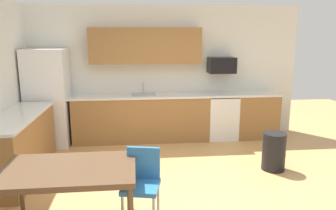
# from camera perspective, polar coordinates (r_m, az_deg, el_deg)

# --- Properties ---
(ground_plane) EXTENTS (12.00, 12.00, 0.00)m
(ground_plane) POSITION_cam_1_polar(r_m,az_deg,el_deg) (4.60, 1.34, -14.96)
(ground_plane) COLOR tan
(wall_back) EXTENTS (5.80, 0.10, 2.70)m
(wall_back) POSITION_cam_1_polar(r_m,az_deg,el_deg) (6.77, -1.46, 5.82)
(wall_back) COLOR silver
(wall_back) RESTS_ON ground
(cabinet_run_back) EXTENTS (2.70, 0.60, 0.90)m
(cabinet_run_back) POSITION_cam_1_polar(r_m,az_deg,el_deg) (6.57, -4.68, -2.40)
(cabinet_run_back) COLOR olive
(cabinet_run_back) RESTS_ON ground
(cabinet_run_back_right) EXTENTS (0.85, 0.60, 0.90)m
(cabinet_run_back_right) POSITION_cam_1_polar(r_m,az_deg,el_deg) (7.03, 15.08, -1.82)
(cabinet_run_back_right) COLOR olive
(cabinet_run_back_right) RESTS_ON ground
(cabinet_run_left) EXTENTS (0.60, 2.00, 0.90)m
(cabinet_run_left) POSITION_cam_1_polar(r_m,az_deg,el_deg) (5.42, -24.88, -6.67)
(cabinet_run_left) COLOR olive
(cabinet_run_left) RESTS_ON ground
(countertop_back) EXTENTS (4.80, 0.64, 0.04)m
(countertop_back) POSITION_cam_1_polar(r_m,az_deg,el_deg) (6.49, -1.20, 1.71)
(countertop_back) COLOR silver
(countertop_back) RESTS_ON cabinet_run_back
(countertop_left) EXTENTS (0.64, 2.00, 0.04)m
(countertop_left) POSITION_cam_1_polar(r_m,az_deg,el_deg) (5.30, -25.33, -1.84)
(countertop_left) COLOR silver
(countertop_left) RESTS_ON cabinet_run_left
(upper_cabinets_back) EXTENTS (2.20, 0.34, 0.70)m
(upper_cabinets_back) POSITION_cam_1_polar(r_m,az_deg,el_deg) (6.49, -4.01, 10.40)
(upper_cabinets_back) COLOR olive
(refrigerator) EXTENTS (0.76, 0.70, 1.85)m
(refrigerator) POSITION_cam_1_polar(r_m,az_deg,el_deg) (6.59, -20.37, 1.18)
(refrigerator) COLOR white
(refrigerator) RESTS_ON ground
(oven_range) EXTENTS (0.60, 0.60, 0.91)m
(oven_range) POSITION_cam_1_polar(r_m,az_deg,el_deg) (6.80, 9.35, -1.97)
(oven_range) COLOR white
(oven_range) RESTS_ON ground
(microwave) EXTENTS (0.54, 0.36, 0.32)m
(microwave) POSITION_cam_1_polar(r_m,az_deg,el_deg) (6.72, 9.43, 6.95)
(microwave) COLOR black
(sink_basin) EXTENTS (0.48, 0.40, 0.14)m
(sink_basin) POSITION_cam_1_polar(r_m,az_deg,el_deg) (6.47, -4.32, 1.30)
(sink_basin) COLOR #A5A8AD
(sink_basin) RESTS_ON countertop_back
(sink_faucet) EXTENTS (0.02, 0.02, 0.24)m
(sink_faucet) POSITION_cam_1_polar(r_m,az_deg,el_deg) (6.62, -4.39, 2.95)
(sink_faucet) COLOR #B2B5BA
(sink_faucet) RESTS_ON countertop_back
(dining_table) EXTENTS (1.40, 0.90, 0.74)m
(dining_table) POSITION_cam_1_polar(r_m,az_deg,el_deg) (3.62, -17.15, -11.39)
(dining_table) COLOR brown
(dining_table) RESTS_ON ground
(chair_near_table) EXTENTS (0.48, 0.48, 0.85)m
(chair_near_table) POSITION_cam_1_polar(r_m,az_deg,el_deg) (3.75, -4.62, -12.98)
(chair_near_table) COLOR #2D72B7
(chair_near_table) RESTS_ON ground
(trash_bin) EXTENTS (0.36, 0.36, 0.60)m
(trash_bin) POSITION_cam_1_polar(r_m,az_deg,el_deg) (5.43, 18.18, -7.80)
(trash_bin) COLOR black
(trash_bin) RESTS_ON ground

